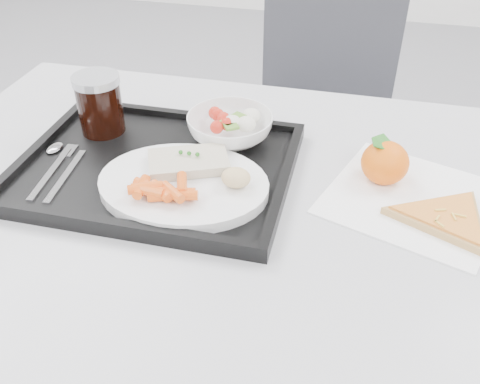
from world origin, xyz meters
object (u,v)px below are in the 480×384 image
Objects in this scene: table at (248,226)px; salad_bowl at (230,128)px; tray at (157,168)px; pizza_slice at (446,218)px; cola_glass at (99,103)px; chair at (323,93)px; dinner_plate at (183,185)px; tangerine at (385,162)px.

salad_bowl is at bearing 115.87° from table.
tray is 0.47m from pizza_slice.
chair is at bearing 64.42° from cola_glass.
pizza_slice is (0.60, -0.11, -0.06)m from cola_glass.
chair is at bearing 80.67° from dinner_plate.
chair is 9.42× the size of tangerine.
chair is at bearing 81.10° from salad_bowl.
tray is at bearing -132.25° from salad_bowl.
pizza_slice is at bearing -43.92° from tangerine.
cola_glass reaches higher than tray.
chair is 0.86m from tray.
dinner_plate is at bearing -35.03° from cola_glass.
tangerine reaches higher than salad_bowl.
tangerine is 0.13m from pizza_slice.
chair is 0.85m from cola_glass.
table is 0.31m from pizza_slice.
chair reaches higher than pizza_slice.
tray reaches higher than table.
cola_glass is 1.09× the size of tangerine.
salad_bowl is (0.03, 0.17, 0.01)m from dinner_plate.
chair is 0.90m from pizza_slice.
cola_glass is at bearing 147.62° from tray.
chair is 0.80m from tangerine.
cola_glass is (-0.30, 0.11, 0.14)m from table.
tangerine reaches higher than tray.
table is at bearing -156.18° from tangerine.
table is at bearing -20.34° from cola_glass.
tangerine is (0.16, -0.74, 0.25)m from chair.
pizza_slice is (0.09, -0.09, -0.02)m from tangerine.
dinner_plate is at bearing -101.12° from salad_bowl.
cola_glass is (-0.34, -0.72, 0.28)m from chair.
cola_glass reaches higher than dinner_plate.
cola_glass reaches higher than salad_bowl.
tangerine is at bearing 136.08° from pizza_slice.
salad_bowl is 0.39m from pizza_slice.
table is 12.15× the size of tangerine.
tray is 2.31× the size of pizza_slice.
tray is at bearing -104.54° from chair.
cola_glass is at bearing 159.66° from table.
tangerine is (0.30, 0.12, 0.01)m from dinner_plate.
dinner_plate is 1.39× the size of pizza_slice.
table is at bearing 179.94° from pizza_slice.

